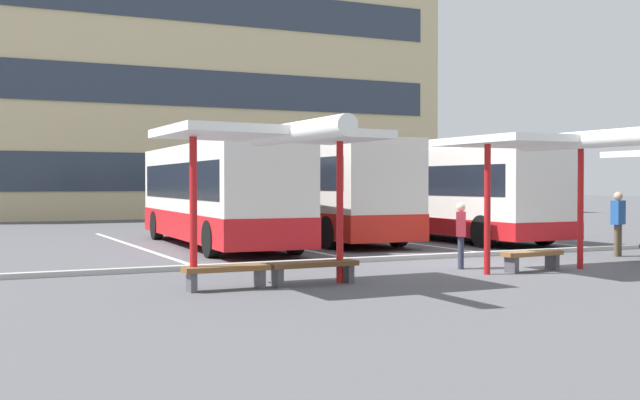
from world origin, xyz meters
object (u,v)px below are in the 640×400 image
waiting_shelter_1 (544,145)px  waiting_passenger_1 (618,219)px  coach_bus_1 (308,191)px  waiting_shelter_0 (275,137)px  coach_bus_2 (438,193)px  waiting_passenger_0 (461,231)px  bench_0 (226,272)px  coach_bus_0 (218,195)px  bench_2 (532,256)px  bench_1 (313,267)px

waiting_shelter_1 → waiting_passenger_1: 5.33m
coach_bus_1 → waiting_shelter_0: bearing=-117.2°
coach_bus_1 → coach_bus_2: 4.71m
coach_bus_1 → waiting_passenger_0: size_ratio=7.80×
waiting_shelter_0 → bench_0: 2.68m
bench_0 → waiting_shelter_1: waiting_shelter_1 is taller
coach_bus_0 → waiting_passenger_1: 11.82m
coach_bus_0 → coach_bus_1: bearing=24.7°
coach_bus_0 → bench_2: (4.24, -9.77, -1.27)m
waiting_shelter_0 → bench_2: size_ratio=2.89×
waiting_passenger_1 → waiting_passenger_0: bearing=-172.6°
waiting_shelter_1 → waiting_passenger_0: bearing=128.8°
bench_2 → waiting_shelter_1: bearing=-90.0°
coach_bus_2 → bench_0: (-11.40, -10.03, -1.29)m
bench_0 → bench_1: same height
waiting_passenger_0 → bench_1: bearing=-165.5°
coach_bus_1 → waiting_shelter_0: 13.33m
coach_bus_1 → waiting_passenger_0: (-0.88, -10.49, -0.84)m
waiting_passenger_0 → coach_bus_2: bearing=59.1°
waiting_shelter_0 → waiting_passenger_0: 5.71m
coach_bus_2 → coach_bus_0: bearing=-178.5°
coach_bus_2 → waiting_shelter_1: 11.23m
coach_bus_1 → bench_1: size_ratio=6.47×
waiting_passenger_0 → waiting_passenger_1: bearing=7.4°
bench_2 → waiting_passenger_1: bearing=22.2°
waiting_shelter_0 → coach_bus_1: bearing=62.8°
coach_bus_2 → bench_1: bearing=-133.8°
waiting_shelter_1 → coach_bus_1: bearing=91.4°
waiting_passenger_0 → waiting_shelter_1: bearing=-51.2°
coach_bus_1 → bench_0: (-6.97, -11.62, -1.37)m
waiting_shelter_0 → waiting_passenger_0: size_ratio=3.05×
waiting_shelter_0 → waiting_passenger_0: waiting_shelter_0 is taller
bench_0 → waiting_passenger_0: 6.22m
coach_bus_1 → bench_2: size_ratio=7.40×
coach_bus_0 → coach_bus_2: bearing=1.5°
bench_0 → bench_1: (1.80, 0.02, 0.01)m
coach_bus_2 → bench_2: size_ratio=7.24×
coach_bus_2 → bench_1: 13.93m
coach_bus_2 → waiting_passenger_1: 8.19m
waiting_shelter_1 → bench_1: bearing=176.3°
coach_bus_2 → waiting_passenger_1: bearing=-87.5°
coach_bus_2 → waiting_passenger_0: 10.39m
coach_bus_1 → bench_2: coach_bus_1 is taller
coach_bus_2 → bench_0: size_ratio=7.17×
waiting_shelter_1 → waiting_passenger_1: size_ratio=2.74×
waiting_shelter_1 → bench_2: (0.00, 0.37, -2.51)m
coach_bus_0 → waiting_passenger_1: size_ratio=6.11×
waiting_shelter_0 → bench_0: waiting_shelter_0 is taller
coach_bus_1 → bench_0: coach_bus_1 is taller
coach_bus_2 → waiting_shelter_0: bearing=-135.8°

